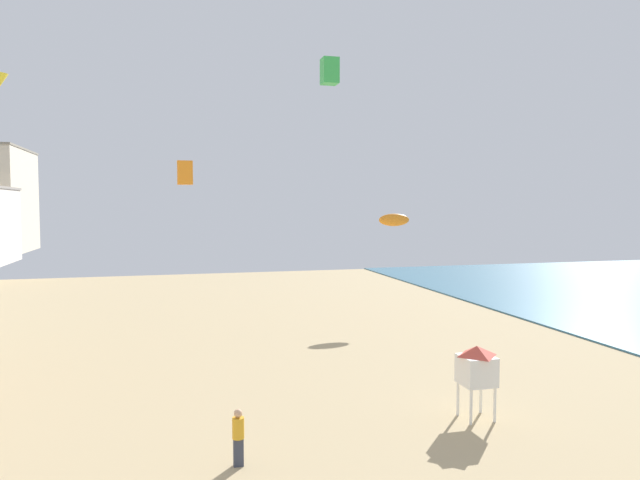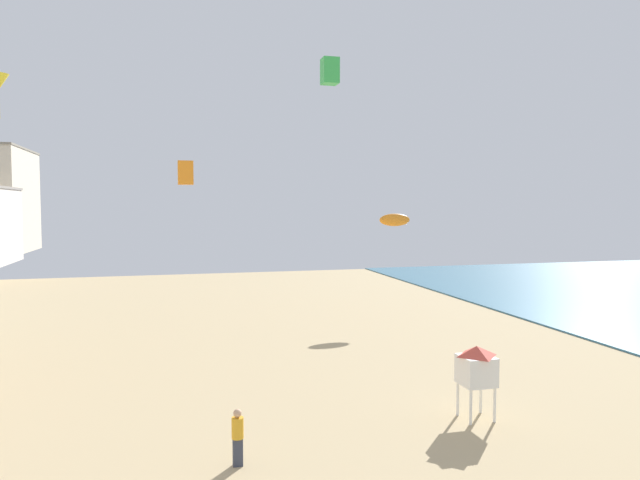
{
  "view_description": "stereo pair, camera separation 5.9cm",
  "coord_description": "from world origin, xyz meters",
  "px_view_note": "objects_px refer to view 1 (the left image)",
  "views": [
    {
      "loc": [
        -3.9,
        -3.14,
        7.36
      ],
      "look_at": [
        2.15,
        19.54,
        5.96
      ],
      "focal_mm": 32.28,
      "sensor_mm": 36.0,
      "label": 1
    },
    {
      "loc": [
        -3.84,
        -3.16,
        7.36
      ],
      "look_at": [
        2.15,
        19.54,
        5.96
      ],
      "focal_mm": 32.28,
      "sensor_mm": 36.0,
      "label": 2
    }
  ],
  "objects_px": {
    "kite_flyer": "(238,434)",
    "kite_orange_box": "(185,173)",
    "kite_orange_parafoil": "(394,220)",
    "kite_green_box": "(330,71)",
    "lifeguard_stand": "(477,366)"
  },
  "relations": [
    {
      "from": "kite_orange_box",
      "to": "kite_orange_parafoil",
      "type": "xyz_separation_m",
      "value": [
        13.79,
        -0.94,
        -3.04
      ]
    },
    {
      "from": "kite_green_box",
      "to": "kite_orange_box",
      "type": "bearing_deg",
      "value": 118.86
    },
    {
      "from": "kite_flyer",
      "to": "kite_orange_parafoil",
      "type": "distance_m",
      "value": 24.95
    },
    {
      "from": "kite_green_box",
      "to": "lifeguard_stand",
      "type": "bearing_deg",
      "value": -71.69
    },
    {
      "from": "lifeguard_stand",
      "to": "kite_orange_parafoil",
      "type": "bearing_deg",
      "value": 81.72
    },
    {
      "from": "kite_flyer",
      "to": "lifeguard_stand",
      "type": "distance_m",
      "value": 8.58
    },
    {
      "from": "kite_flyer",
      "to": "kite_orange_box",
      "type": "bearing_deg",
      "value": 179.17
    },
    {
      "from": "kite_green_box",
      "to": "kite_orange_parafoil",
      "type": "xyz_separation_m",
      "value": [
        7.53,
        10.42,
        -7.2
      ]
    },
    {
      "from": "kite_flyer",
      "to": "kite_orange_box",
      "type": "distance_m",
      "value": 23.11
    },
    {
      "from": "lifeguard_stand",
      "to": "kite_green_box",
      "type": "xyz_separation_m",
      "value": [
        -2.84,
        8.58,
        11.76
      ]
    },
    {
      "from": "kite_flyer",
      "to": "lifeguard_stand",
      "type": "relative_size",
      "value": 0.64
    },
    {
      "from": "kite_flyer",
      "to": "kite_orange_parafoil",
      "type": "relative_size",
      "value": 0.75
    },
    {
      "from": "kite_flyer",
      "to": "kite_orange_parafoil",
      "type": "bearing_deg",
      "value": 144.76
    },
    {
      "from": "kite_flyer",
      "to": "kite_green_box",
      "type": "relative_size",
      "value": 1.39
    },
    {
      "from": "kite_orange_box",
      "to": "kite_green_box",
      "type": "xyz_separation_m",
      "value": [
        6.26,
        -11.36,
        4.16
      ]
    }
  ]
}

